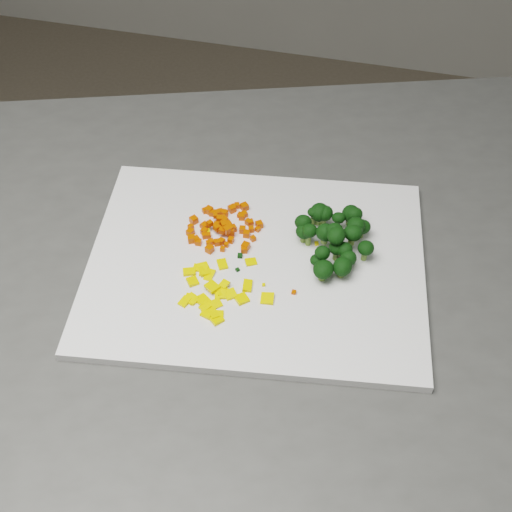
% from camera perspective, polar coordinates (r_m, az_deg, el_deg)
% --- Properties ---
extents(counter_block, '(1.29, 1.08, 0.90)m').
position_cam_1_polar(counter_block, '(1.23, 1.05, -15.43)').
color(counter_block, '#444542').
rests_on(counter_block, ground).
extents(cutting_board, '(0.44, 0.36, 0.01)m').
position_cam_1_polar(cutting_board, '(0.86, -0.00, -0.69)').
color(cutting_board, white).
rests_on(cutting_board, counter_block).
extents(carrot_pile, '(0.09, 0.09, 0.02)m').
position_cam_1_polar(carrot_pile, '(0.88, -2.56, 2.67)').
color(carrot_pile, '#D23902').
rests_on(carrot_pile, cutting_board).
extents(pepper_pile, '(0.10, 0.10, 0.01)m').
position_cam_1_polar(pepper_pile, '(0.82, -2.49, -2.25)').
color(pepper_pile, yellow).
rests_on(pepper_pile, cutting_board).
extents(broccoli_pile, '(0.11, 0.11, 0.05)m').
position_cam_1_polar(broccoli_pile, '(0.86, 6.47, 1.74)').
color(broccoli_pile, black).
rests_on(broccoli_pile, cutting_board).
extents(carrot_cube_0, '(0.01, 0.01, 0.01)m').
position_cam_1_polar(carrot_cube_0, '(0.88, -2.02, 2.03)').
color(carrot_cube_0, '#D23902').
rests_on(carrot_cube_0, carrot_pile).
extents(carrot_cube_1, '(0.01, 0.01, 0.01)m').
position_cam_1_polar(carrot_cube_1, '(0.90, -2.82, 2.73)').
color(carrot_cube_1, '#D23902').
rests_on(carrot_cube_1, carrot_pile).
extents(carrot_cube_2, '(0.01, 0.01, 0.01)m').
position_cam_1_polar(carrot_cube_2, '(0.92, -1.60, 4.03)').
color(carrot_cube_2, '#D23902').
rests_on(carrot_cube_2, carrot_pile).
extents(carrot_cube_3, '(0.01, 0.01, 0.01)m').
position_cam_1_polar(carrot_cube_3, '(0.88, -3.13, 2.28)').
color(carrot_cube_3, '#D23902').
rests_on(carrot_cube_3, carrot_pile).
extents(carrot_cube_4, '(0.01, 0.01, 0.01)m').
position_cam_1_polar(carrot_cube_4, '(0.91, -1.28, 3.28)').
color(carrot_cube_4, '#D23902').
rests_on(carrot_cube_4, carrot_pile).
extents(carrot_cube_5, '(0.01, 0.01, 0.01)m').
position_cam_1_polar(carrot_cube_5, '(0.88, -2.13, 2.22)').
color(carrot_cube_5, '#D23902').
rests_on(carrot_cube_5, carrot_pile).
extents(carrot_cube_6, '(0.01, 0.01, 0.01)m').
position_cam_1_polar(carrot_cube_6, '(0.88, -2.21, 2.39)').
color(carrot_cube_6, '#D23902').
rests_on(carrot_cube_6, carrot_pile).
extents(carrot_cube_7, '(0.01, 0.01, 0.01)m').
position_cam_1_polar(carrot_cube_7, '(0.88, -2.72, 2.04)').
color(carrot_cube_7, '#D23902').
rests_on(carrot_cube_7, carrot_pile).
extents(carrot_cube_8, '(0.01, 0.01, 0.01)m').
position_cam_1_polar(carrot_cube_8, '(0.91, -0.94, 3.36)').
color(carrot_cube_8, '#D23902').
rests_on(carrot_cube_8, carrot_pile).
extents(carrot_cube_9, '(0.01, 0.01, 0.01)m').
position_cam_1_polar(carrot_cube_9, '(0.90, -0.62, 2.73)').
color(carrot_cube_9, '#D23902').
rests_on(carrot_cube_9, carrot_pile).
extents(carrot_cube_10, '(0.01, 0.01, 0.01)m').
position_cam_1_polar(carrot_cube_10, '(0.91, -2.49, 3.39)').
color(carrot_cube_10, '#D23902').
rests_on(carrot_cube_10, carrot_pile).
extents(carrot_cube_11, '(0.01, 0.01, 0.01)m').
position_cam_1_polar(carrot_cube_11, '(0.88, -2.27, 2.51)').
color(carrot_cube_11, '#D23902').
rests_on(carrot_cube_11, carrot_pile).
extents(carrot_cube_12, '(0.01, 0.01, 0.01)m').
position_cam_1_polar(carrot_cube_12, '(0.89, -4.18, 2.34)').
color(carrot_cube_12, '#D23902').
rests_on(carrot_cube_12, carrot_pile).
extents(carrot_cube_13, '(0.01, 0.01, 0.01)m').
position_cam_1_polar(carrot_cube_13, '(0.89, -2.55, 2.53)').
color(carrot_cube_13, '#D23902').
rests_on(carrot_cube_13, carrot_pile).
extents(carrot_cube_14, '(0.01, 0.01, 0.01)m').
position_cam_1_polar(carrot_cube_14, '(0.89, -4.15, 1.98)').
color(carrot_cube_14, '#D23902').
rests_on(carrot_cube_14, carrot_pile).
extents(carrot_cube_15, '(0.01, 0.01, 0.01)m').
position_cam_1_polar(carrot_cube_15, '(0.87, -2.38, 0.91)').
color(carrot_cube_15, '#D23902').
rests_on(carrot_cube_15, carrot_pile).
extents(carrot_cube_16, '(0.01, 0.01, 0.01)m').
position_cam_1_polar(carrot_cube_16, '(0.87, -4.62, 1.10)').
color(carrot_cube_16, '#D23902').
rests_on(carrot_cube_16, carrot_pile).
extents(carrot_cube_17, '(0.01, 0.01, 0.01)m').
position_cam_1_polar(carrot_cube_17, '(0.88, -2.56, 2.50)').
color(carrot_cube_17, '#D23902').
rests_on(carrot_cube_17, carrot_pile).
extents(carrot_cube_18, '(0.01, 0.01, 0.01)m').
position_cam_1_polar(carrot_cube_18, '(0.89, 0.26, 2.53)').
color(carrot_cube_18, '#D23902').
rests_on(carrot_cube_18, carrot_pile).
extents(carrot_cube_19, '(0.01, 0.01, 0.01)m').
position_cam_1_polar(carrot_cube_19, '(0.86, -0.96, 0.53)').
color(carrot_cube_19, '#D23902').
rests_on(carrot_cube_19, carrot_pile).
extents(carrot_cube_20, '(0.01, 0.01, 0.01)m').
position_cam_1_polar(carrot_cube_20, '(0.89, -3.18, 2.49)').
color(carrot_cube_20, '#D23902').
rests_on(carrot_cube_20, carrot_pile).
extents(carrot_cube_21, '(0.01, 0.01, 0.01)m').
position_cam_1_polar(carrot_cube_21, '(0.91, -1.93, 3.80)').
color(carrot_cube_21, '#D23902').
rests_on(carrot_cube_21, carrot_pile).
extents(carrot_cube_22, '(0.01, 0.01, 0.01)m').
position_cam_1_polar(carrot_cube_22, '(0.91, -4.11, 3.64)').
color(carrot_cube_22, '#D23902').
rests_on(carrot_cube_22, carrot_pile).
extents(carrot_cube_23, '(0.01, 0.01, 0.01)m').
position_cam_1_polar(carrot_cube_23, '(0.89, -2.56, 2.86)').
color(carrot_cube_23, '#D23902').
rests_on(carrot_cube_23, carrot_pile).
extents(carrot_cube_24, '(0.01, 0.01, 0.01)m').
position_cam_1_polar(carrot_cube_24, '(0.89, -2.65, 3.04)').
color(carrot_cube_24, '#D23902').
rests_on(carrot_cube_24, carrot_pile).
extents(carrot_cube_25, '(0.01, 0.01, 0.01)m').
position_cam_1_polar(carrot_cube_25, '(0.89, -1.09, 2.12)').
color(carrot_cube_25, '#D23902').
rests_on(carrot_cube_25, carrot_pile).
extents(carrot_cube_26, '(0.01, 0.01, 0.01)m').
position_cam_1_polar(carrot_cube_26, '(0.90, -3.27, 3.24)').
color(carrot_cube_26, '#D23902').
rests_on(carrot_cube_26, carrot_pile).
extents(carrot_cube_27, '(0.01, 0.01, 0.01)m').
position_cam_1_polar(carrot_cube_27, '(0.88, -0.76, 1.78)').
color(carrot_cube_27, '#D23902').
rests_on(carrot_cube_27, carrot_pile).
extents(carrot_cube_28, '(0.01, 0.01, 0.01)m').
position_cam_1_polar(carrot_cube_28, '(0.88, -4.82, 1.31)').
color(carrot_cube_28, '#D23902').
rests_on(carrot_cube_28, carrot_pile).
extents(carrot_cube_29, '(0.01, 0.01, 0.01)m').
position_cam_1_polar(carrot_cube_29, '(0.88, -2.04, 1.94)').
color(carrot_cube_29, '#D23902').
rests_on(carrot_cube_29, carrot_pile).
extents(carrot_cube_30, '(0.01, 0.01, 0.01)m').
position_cam_1_polar(carrot_cube_30, '(0.88, -2.61, 2.64)').
color(carrot_cube_30, '#D23902').
rests_on(carrot_cube_30, carrot_pile).
extents(carrot_cube_31, '(0.01, 0.01, 0.01)m').
position_cam_1_polar(carrot_cube_31, '(0.91, -3.79, 3.67)').
color(carrot_cube_31, '#D23902').
rests_on(carrot_cube_31, carrot_pile).
extents(carrot_cube_32, '(0.01, 0.01, 0.01)m').
position_cam_1_polar(carrot_cube_32, '(0.91, -3.54, 3.45)').
color(carrot_cube_32, '#D23902').
rests_on(carrot_cube_32, carrot_pile).
extents(carrot_cube_33, '(0.01, 0.01, 0.01)m').
position_cam_1_polar(carrot_cube_33, '(0.89, -0.45, 2.69)').
color(carrot_cube_33, '#D23902').
rests_on(carrot_cube_33, carrot_pile).
extents(carrot_cube_34, '(0.01, 0.01, 0.01)m').
position_cam_1_polar(carrot_cube_34, '(0.89, 0.14, 2.17)').
color(carrot_cube_34, '#D23902').
rests_on(carrot_cube_34, carrot_pile).
extents(carrot_cube_35, '(0.01, 0.01, 0.01)m').
position_cam_1_polar(carrot_cube_35, '(0.87, -2.77, 1.19)').
color(carrot_cube_35, '#D23902').
rests_on(carrot_cube_35, carrot_pile).
extents(carrot_cube_36, '(0.01, 0.01, 0.01)m').
position_cam_1_polar(carrot_cube_36, '(0.87, -0.83, 0.79)').
color(carrot_cube_36, '#D23902').
rests_on(carrot_cube_36, carrot_pile).
extents(carrot_cube_37, '(0.01, 0.01, 0.01)m').
position_cam_1_polar(carrot_cube_37, '(0.92, -1.53, 4.06)').
color(carrot_cube_37, '#D23902').
rests_on(carrot_cube_37, carrot_pile).
extents(carrot_cube_38, '(0.01, 0.01, 0.01)m').
position_cam_1_polar(carrot_cube_38, '(0.88, -0.25, 1.41)').
color(carrot_cube_38, '#D23902').
rests_on(carrot_cube_38, carrot_pile).
extents(carrot_cube_39, '(0.01, 0.01, 0.01)m').
position_cam_1_polar(carrot_cube_39, '(0.89, -4.31, 2.42)').
color(carrot_cube_39, '#D23902').
rests_on(carrot_cube_39, carrot_pile).
extents(carrot_cube_40, '(0.01, 0.01, 0.01)m').
position_cam_1_polar(carrot_cube_40, '(0.88, -2.39, 2.06)').
color(carrot_cube_40, '#D23902').
rests_on(carrot_cube_40, carrot_pile).
extents(carrot_cube_41, '(0.01, 0.01, 0.01)m').
position_cam_1_polar(carrot_cube_41, '(0.89, -2.35, 2.44)').
color(carrot_cube_41, '#D23902').
rests_on(carrot_cube_41, carrot_pile).
extents(carrot_cube_42, '(0.01, 0.01, 0.01)m').
position_cam_1_polar(carrot_cube_42, '(0.91, -3.12, 3.45)').
color(carrot_cube_42, '#D23902').
rests_on(carrot_cube_42, carrot_pile).
extents(carrot_cube_43, '(0.01, 0.01, 0.01)m').
position_cam_1_polar(carrot_cube_43, '(0.87, -2.03, 1.29)').
color(carrot_cube_43, '#D23902').
rests_on(carrot_cube_43, carrot_pile).
extents(carrot_cube_44, '(0.01, 0.01, 0.01)m').
position_cam_1_polar(carrot_cube_44, '(0.88, -3.85, 1.65)').
color(carrot_cube_44, '#D23902').
rests_on(carrot_cube_44, carrot_pile).
extents(carrot_cube_45, '(0.01, 0.01, 0.01)m').
position_cam_1_polar(carrot_cube_45, '(0.86, -3.74, 0.55)').
color(carrot_cube_45, '#D23902').
rests_on(carrot_cube_45, carrot_pile).
extents(carrot_cube_46, '(0.01, 0.01, 0.01)m').
position_cam_1_polar(carrot_cube_46, '(0.87, -2.69, 0.57)').
color(carrot_cube_46, '#D23902').
rests_on(carrot_cube_46, carrot_pile).
extents(carrot_cube_47, '(0.01, 0.01, 0.01)m').
position_cam_1_polar(carrot_cube_47, '(0.87, -3.83, 1.04)').
color(carrot_cube_47, '#D23902').
rests_on(carrot_cube_47, carrot_pile).
extents(carrot_cube_48, '(0.01, 0.01, 0.01)m').
position_cam_1_polar(carrot_cube_48, '(0.89, -5.24, 2.34)').
color(carrot_cube_48, '#D23902').
rests_on(carrot_cube_48, carrot_pile).
extents(carrot_cube_49, '(0.01, 0.01, 0.01)m').
position_cam_1_polar(carrot_cube_49, '(0.88, -5.18, 1.37)').
color(carrot_cube_49, '#D23902').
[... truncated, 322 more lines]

